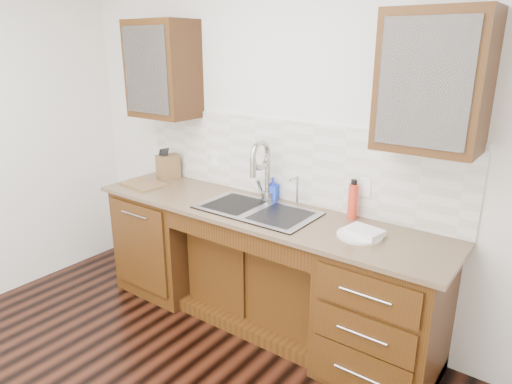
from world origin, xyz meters
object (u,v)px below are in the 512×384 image
Objects in this scene: water_bottle at (353,202)px; cutting_board at (144,184)px; soap_bottle at (273,189)px; knife_block at (168,167)px; plate at (360,235)px.

cutting_board is (-1.71, -0.31, -0.11)m from water_bottle.
soap_bottle is 0.83× the size of knife_block.
water_bottle reaches higher than plate.
cutting_board is (-0.01, -0.27, -0.09)m from knife_block.
cutting_board is at bearing -175.52° from soap_bottle.
soap_bottle is at bearing 162.35° from plate.
water_bottle is at bearing 10.31° from cutting_board.
plate is 1.88m from cutting_board.
water_bottle is at bearing 23.80° from knife_block.
plate is at bearing -30.19° from soap_bottle.
cutting_board is (-1.88, -0.07, 0.00)m from plate.
plate is (0.17, -0.24, -0.11)m from water_bottle.
plate is at bearing 16.17° from knife_block.
knife_block is at bearing 173.93° from plate.
plate and cutting_board have the same top height.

